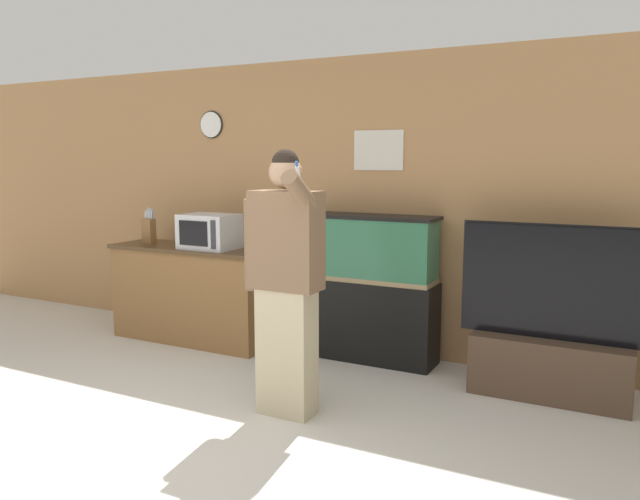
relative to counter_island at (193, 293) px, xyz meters
The scene contains 8 objects.
ground_plane 2.70m from the counter_island, 60.49° to the right, with size 18.00×18.00×0.00m, color beige.
wall_back_paneled 1.64m from the counter_island, 21.39° to the left, with size 10.00×0.08×2.60m.
counter_island is the anchor object (origin of this frame).
microwave 0.65m from the counter_island, ahead, with size 0.50×0.37×0.32m.
knife_block 0.78m from the counter_island, behind, with size 0.11×0.09×0.34m.
aquarium_on_stand 1.72m from the counter_island, ahead, with size 1.18×0.35×1.25m.
tv_on_stand 3.21m from the counter_island, ahead, with size 1.33×0.40×1.26m.
person_standing 2.05m from the counter_island, 33.38° to the right, with size 0.56×0.42×1.78m.
Camera 1 is at (2.43, -2.26, 1.71)m, focal length 35.00 mm.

